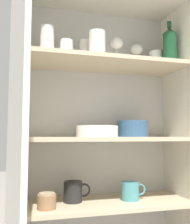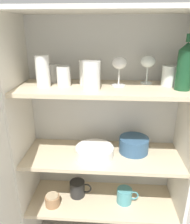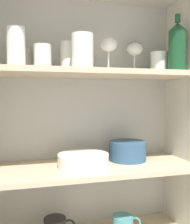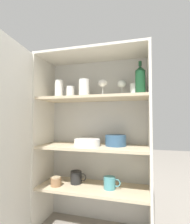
# 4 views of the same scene
# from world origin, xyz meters

# --- Properties ---
(cupboard_back_panel) EXTENTS (0.88, 0.02, 1.35)m
(cupboard_back_panel) POSITION_xyz_m (0.00, 0.32, 0.67)
(cupboard_back_panel) COLOR silver
(cupboard_back_panel) RESTS_ON ground_plane
(cupboard_side_left) EXTENTS (0.02, 0.34, 1.35)m
(cupboard_side_left) POSITION_xyz_m (-0.43, 0.15, 0.67)
(cupboard_side_left) COLOR silver
(cupboard_side_left) RESTS_ON ground_plane
(cupboard_side_right) EXTENTS (0.02, 0.34, 1.35)m
(cupboard_side_right) POSITION_xyz_m (0.43, 0.15, 0.67)
(cupboard_side_right) COLOR silver
(cupboard_side_right) RESTS_ON ground_plane
(cupboard_top_panel) EXTENTS (0.88, 0.34, 0.02)m
(cupboard_top_panel) POSITION_xyz_m (0.00, 0.15, 1.36)
(cupboard_top_panel) COLOR silver
(cupboard_top_panel) RESTS_ON cupboard_side_left
(shelf_board_lower) EXTENTS (0.84, 0.31, 0.02)m
(shelf_board_lower) POSITION_xyz_m (0.00, 0.15, 0.32)
(shelf_board_lower) COLOR beige
(shelf_board_middle) EXTENTS (0.84, 0.31, 0.02)m
(shelf_board_middle) POSITION_xyz_m (0.00, 0.15, 0.63)
(shelf_board_middle) COLOR beige
(shelf_board_upper) EXTENTS (0.84, 0.31, 0.02)m
(shelf_board_upper) POSITION_xyz_m (0.00, 0.15, 1.01)
(shelf_board_upper) COLOR beige
(tumbler_glass_0) EXTENTS (0.08, 0.08, 0.10)m
(tumbler_glass_0) POSITION_xyz_m (0.33, 0.20, 1.07)
(tumbler_glass_0) COLOR white
(tumbler_glass_0) RESTS_ON shelf_board_upper
(tumbler_glass_1) EXTENTS (0.07, 0.07, 0.15)m
(tumbler_glass_1) POSITION_xyz_m (-0.29, 0.14, 1.09)
(tumbler_glass_1) COLOR white
(tumbler_glass_1) RESTS_ON shelf_board_upper
(tumbler_glass_2) EXTENTS (0.06, 0.06, 0.12)m
(tumbler_glass_2) POSITION_xyz_m (-0.09, 0.19, 1.08)
(tumbler_glass_2) COLOR white
(tumbler_glass_2) RESTS_ON shelf_board_upper
(tumbler_glass_3) EXTENTS (0.07, 0.07, 0.10)m
(tumbler_glass_3) POSITION_xyz_m (-0.19, 0.16, 1.07)
(tumbler_glass_3) COLOR white
(tumbler_glass_3) RESTS_ON shelf_board_upper
(tumbler_glass_4) EXTENTS (0.07, 0.07, 0.09)m
(tumbler_glass_4) POSITION_xyz_m (-0.27, 0.23, 1.06)
(tumbler_glass_4) COLOR white
(tumbler_glass_4) RESTS_ON shelf_board_upper
(tumbler_glass_5) EXTENTS (0.08, 0.08, 0.13)m
(tumbler_glass_5) POSITION_xyz_m (-0.05, 0.09, 1.08)
(tumbler_glass_5) COLOR white
(tumbler_glass_5) RESTS_ON shelf_board_upper
(wine_glass_0) EXTENTS (0.07, 0.07, 0.14)m
(wine_glass_0) POSITION_xyz_m (0.22, 0.23, 1.12)
(wine_glass_0) COLOR white
(wine_glass_0) RESTS_ON shelf_board_upper
(wine_glass_1) EXTENTS (0.07, 0.07, 0.14)m
(wine_glass_1) POSITION_xyz_m (0.08, 0.17, 1.12)
(wine_glass_1) COLOR white
(wine_glass_1) RESTS_ON shelf_board_upper
(wine_bottle) EXTENTS (0.07, 0.07, 0.24)m
(wine_bottle) POSITION_xyz_m (0.37, 0.12, 1.13)
(wine_bottle) COLOR #194728
(wine_bottle) RESTS_ON shelf_board_upper
(plate_stack_white) EXTENTS (0.20, 0.20, 0.05)m
(plate_stack_white) POSITION_xyz_m (-0.04, 0.13, 0.67)
(plate_stack_white) COLOR white
(plate_stack_white) RESTS_ON shelf_board_middle
(mixing_bowl_large) EXTENTS (0.16, 0.16, 0.08)m
(mixing_bowl_large) POSITION_xyz_m (0.17, 0.19, 0.68)
(mixing_bowl_large) COLOR #33567A
(mixing_bowl_large) RESTS_ON shelf_board_middle
(coffee_mug_primary) EXTENTS (0.13, 0.09, 0.10)m
(coffee_mug_primary) POSITION_xyz_m (-0.15, 0.18, 0.38)
(coffee_mug_primary) COLOR black
(coffee_mug_primary) RESTS_ON shelf_board_lower
(coffee_mug_extra_1) EXTENTS (0.13, 0.09, 0.09)m
(coffee_mug_extra_1) POSITION_xyz_m (0.14, 0.14, 0.37)
(coffee_mug_extra_1) COLOR teal
(coffee_mug_extra_1) RESTS_ON shelf_board_lower
(storage_jar) EXTENTS (0.08, 0.08, 0.07)m
(storage_jar) POSITION_xyz_m (-0.28, 0.09, 0.36)
(storage_jar) COLOR #99704C
(storage_jar) RESTS_ON shelf_board_lower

